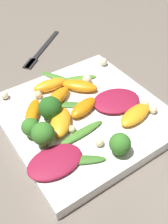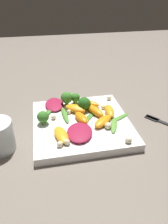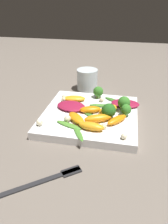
# 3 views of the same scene
# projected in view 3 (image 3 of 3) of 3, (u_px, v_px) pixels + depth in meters

# --- Properties ---
(ground_plane) EXTENTS (2.40, 2.40, 0.00)m
(ground_plane) POSITION_uv_depth(u_px,v_px,m) (90.00, 119.00, 0.66)
(ground_plane) COLOR #6B6056
(plate) EXTENTS (0.28, 0.28, 0.02)m
(plate) POSITION_uv_depth(u_px,v_px,m) (90.00, 116.00, 0.66)
(plate) COLOR white
(plate) RESTS_ON ground_plane
(drinking_glass) EXTENTS (0.08, 0.08, 0.08)m
(drinking_glass) POSITION_uv_depth(u_px,v_px,m) (87.00, 80.00, 0.84)
(drinking_glass) COLOR silver
(drinking_glass) RESTS_ON ground_plane
(fork) EXTENTS (0.16, 0.13, 0.01)m
(fork) POSITION_uv_depth(u_px,v_px,m) (48.00, 179.00, 0.45)
(fork) COLOR #262628
(fork) RESTS_ON ground_plane
(radicchio_leaf_0) EXTENTS (0.10, 0.09, 0.01)m
(radicchio_leaf_0) POSITION_uv_depth(u_px,v_px,m) (71.00, 106.00, 0.67)
(radicchio_leaf_0) COLOR maroon
(radicchio_leaf_0) RESTS_ON plate
(radicchio_leaf_1) EXTENTS (0.09, 0.06, 0.01)m
(radicchio_leaf_1) POSITION_uv_depth(u_px,v_px,m) (125.00, 103.00, 0.69)
(radicchio_leaf_1) COLOR maroon
(radicchio_leaf_1) RESTS_ON plate
(orange_segment_0) EXTENTS (0.06, 0.07, 0.02)m
(orange_segment_0) POSITION_uv_depth(u_px,v_px,m) (117.00, 120.00, 0.60)
(orange_segment_0) COLOR orange
(orange_segment_0) RESTS_ON plate
(orange_segment_1) EXTENTS (0.07, 0.04, 0.02)m
(orange_segment_1) POSITION_uv_depth(u_px,v_px,m) (91.00, 110.00, 0.65)
(orange_segment_1) COLOR orange
(orange_segment_1) RESTS_ON plate
(orange_segment_2) EXTENTS (0.08, 0.06, 0.02)m
(orange_segment_2) POSITION_uv_depth(u_px,v_px,m) (98.00, 118.00, 0.60)
(orange_segment_2) COLOR orange
(orange_segment_2) RESTS_ON plate
(orange_segment_3) EXTENTS (0.07, 0.07, 0.02)m
(orange_segment_3) POSITION_uv_depth(u_px,v_px,m) (76.00, 118.00, 0.60)
(orange_segment_3) COLOR orange
(orange_segment_3) RESTS_ON plate
(orange_segment_4) EXTENTS (0.07, 0.08, 0.02)m
(orange_segment_4) POSITION_uv_depth(u_px,v_px,m) (108.00, 110.00, 0.64)
(orange_segment_4) COLOR orange
(orange_segment_4) RESTS_ON plate
(orange_segment_5) EXTENTS (0.07, 0.03, 0.02)m
(orange_segment_5) POSITION_uv_depth(u_px,v_px,m) (91.00, 126.00, 0.57)
(orange_segment_5) COLOR orange
(orange_segment_5) RESTS_ON plate
(orange_segment_6) EXTENTS (0.08, 0.05, 0.02)m
(orange_segment_6) POSITION_uv_depth(u_px,v_px,m) (74.00, 99.00, 0.72)
(orange_segment_6) COLOR orange
(orange_segment_6) RESTS_ON plate
(broccoli_floret_0) EXTENTS (0.03, 0.03, 0.04)m
(broccoli_floret_0) POSITION_uv_depth(u_px,v_px,m) (126.00, 109.00, 0.63)
(broccoli_floret_0) COLOR #7A9E51
(broccoli_floret_0) RESTS_ON plate
(broccoli_floret_1) EXTENTS (0.04, 0.04, 0.05)m
(broccoli_floret_1) POSITION_uv_depth(u_px,v_px,m) (124.00, 103.00, 0.65)
(broccoli_floret_1) COLOR #84AD5B
(broccoli_floret_1) RESTS_ON plate
(broccoli_floret_2) EXTENTS (0.04, 0.04, 0.04)m
(broccoli_floret_2) POSITION_uv_depth(u_px,v_px,m) (109.00, 111.00, 0.61)
(broccoli_floret_2) COLOR #7A9E51
(broccoli_floret_2) RESTS_ON plate
(broccoli_floret_3) EXTENTS (0.03, 0.03, 0.04)m
(broccoli_floret_3) POSITION_uv_depth(u_px,v_px,m) (98.00, 92.00, 0.73)
(broccoli_floret_3) COLOR #84AD5B
(broccoli_floret_3) RESTS_ON plate
(arugula_sprig_0) EXTENTS (0.05, 0.07, 0.00)m
(arugula_sprig_0) POSITION_uv_depth(u_px,v_px,m) (78.00, 133.00, 0.55)
(arugula_sprig_0) COLOR #47842D
(arugula_sprig_0) RESTS_ON plate
(arugula_sprig_1) EXTENTS (0.09, 0.02, 0.01)m
(arugula_sprig_1) POSITION_uv_depth(u_px,v_px,m) (104.00, 106.00, 0.68)
(arugula_sprig_1) COLOR #47842D
(arugula_sprig_1) RESTS_ON plate
(arugula_sprig_2) EXTENTS (0.08, 0.07, 0.00)m
(arugula_sprig_2) POSITION_uv_depth(u_px,v_px,m) (92.00, 116.00, 0.63)
(arugula_sprig_2) COLOR #3D7528
(arugula_sprig_2) RESTS_ON plate
(arugula_sprig_3) EXTENTS (0.08, 0.06, 0.01)m
(arugula_sprig_3) POSITION_uv_depth(u_px,v_px,m) (116.00, 101.00, 0.71)
(arugula_sprig_3) COLOR #3D7528
(arugula_sprig_3) RESTS_ON plate
(arugula_sprig_4) EXTENTS (0.08, 0.04, 0.01)m
(arugula_sprig_4) POSITION_uv_depth(u_px,v_px,m) (69.00, 125.00, 0.59)
(arugula_sprig_4) COLOR #518E33
(arugula_sprig_4) RESTS_ON plate
(macadamia_nut_0) EXTENTS (0.02, 0.02, 0.02)m
(macadamia_nut_0) POSITION_uv_depth(u_px,v_px,m) (40.00, 123.00, 0.58)
(macadamia_nut_0) COLOR beige
(macadamia_nut_0) RESTS_ON plate
(macadamia_nut_1) EXTENTS (0.02, 0.02, 0.02)m
(macadamia_nut_1) POSITION_uv_depth(u_px,v_px,m) (102.00, 100.00, 0.71)
(macadamia_nut_1) COLOR beige
(macadamia_nut_1) RESTS_ON plate
(macadamia_nut_2) EXTENTS (0.02, 0.02, 0.02)m
(macadamia_nut_2) POSITION_uv_depth(u_px,v_px,m) (64.00, 99.00, 0.71)
(macadamia_nut_2) COLOR beige
(macadamia_nut_2) RESTS_ON plate
(macadamia_nut_3) EXTENTS (0.02, 0.02, 0.02)m
(macadamia_nut_3) POSITION_uv_depth(u_px,v_px,m) (64.00, 97.00, 0.73)
(macadamia_nut_3) COLOR beige
(macadamia_nut_3) RESTS_ON plate
(macadamia_nut_4) EXTENTS (0.02, 0.02, 0.02)m
(macadamia_nut_4) POSITION_uv_depth(u_px,v_px,m) (104.00, 126.00, 0.57)
(macadamia_nut_4) COLOR beige
(macadamia_nut_4) RESTS_ON plate
(macadamia_nut_5) EXTENTS (0.02, 0.02, 0.02)m
(macadamia_nut_5) POSITION_uv_depth(u_px,v_px,m) (124.00, 136.00, 0.53)
(macadamia_nut_5) COLOR beige
(macadamia_nut_5) RESTS_ON plate
(macadamia_nut_6) EXTENTS (0.01, 0.01, 0.01)m
(macadamia_nut_6) POSITION_uv_depth(u_px,v_px,m) (106.00, 107.00, 0.67)
(macadamia_nut_6) COLOR beige
(macadamia_nut_6) RESTS_ON plate
(macadamia_nut_7) EXTENTS (0.02, 0.02, 0.02)m
(macadamia_nut_7) POSITION_uv_depth(u_px,v_px,m) (67.00, 119.00, 0.60)
(macadamia_nut_7) COLOR beige
(macadamia_nut_7) RESTS_ON plate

